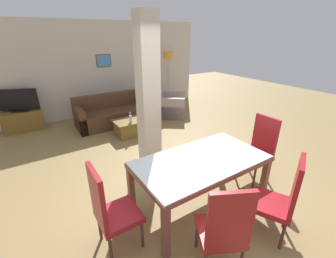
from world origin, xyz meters
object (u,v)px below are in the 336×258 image
at_px(tv_stand, 23,121).
at_px(floor_lamp, 168,61).
at_px(coffee_table, 130,127).
at_px(dining_chair_near_right, 282,197).
at_px(tv_screen, 18,101).
at_px(dining_table, 201,168).
at_px(dining_chair_head_right, 259,148).
at_px(bottle, 131,119).
at_px(armchair, 169,106).
at_px(sofa, 113,114).
at_px(dining_chair_near_left, 224,228).
at_px(dining_chair_head_left, 110,209).

bearing_deg(tv_stand, floor_lamp, -1.97).
relative_size(coffee_table, tv_stand, 0.82).
relative_size(dining_chair_near_right, tv_screen, 1.24).
height_order(dining_chair_near_right, tv_screen, dining_chair_near_right).
height_order(dining_table, coffee_table, dining_table).
height_order(dining_chair_head_right, bottle, dining_chair_head_right).
distance_m(bottle, tv_screen, 2.91).
distance_m(armchair, tv_screen, 4.01).
xyz_separation_m(dining_chair_near_right, bottle, (-0.29, 3.62, -0.09)).
distance_m(dining_chair_near_right, sofa, 4.77).
height_order(dining_table, tv_stand, dining_table).
distance_m(armchair, bottle, 1.90).
distance_m(dining_table, dining_chair_near_left, 0.99).
bearing_deg(tv_stand, dining_chair_near_left, -74.27).
xyz_separation_m(dining_table, sofa, (0.14, 3.82, -0.35)).
xyz_separation_m(dining_chair_head_right, sofa, (-1.15, 3.82, -0.30)).
distance_m(dining_chair_near_left, bottle, 3.62).
distance_m(dining_chair_near_left, armchair, 5.00).
height_order(coffee_table, floor_lamp, floor_lamp).
xyz_separation_m(dining_chair_near_left, armchair, (2.29, 4.44, -0.29)).
bearing_deg(floor_lamp, tv_stand, 178.03).
bearing_deg(tv_screen, coffee_table, 164.92).
distance_m(dining_chair_head_right, dining_chair_near_left, 1.95).
relative_size(coffee_table, tv_screen, 0.85).
height_order(dining_chair_head_left, dining_chair_head_right, same).
bearing_deg(dining_chair_head_right, tv_stand, 35.46).
bearing_deg(sofa, floor_lamp, -164.06).
relative_size(dining_chair_near_left, bottle, 4.16).
bearing_deg(tv_screen, floor_lamp, -158.48).
distance_m(dining_chair_head_right, coffee_table, 3.08).
xyz_separation_m(armchair, floor_lamp, (0.55, 0.91, 1.22)).
relative_size(dining_chair_head_right, floor_lamp, 0.62).
height_order(dining_chair_near_left, bottle, dining_chair_near_left).
bearing_deg(armchair, floor_lamp, -173.43).
bearing_deg(sofa, armchair, 171.08).
bearing_deg(dining_table, dining_chair_head_left, 180.00).
distance_m(bottle, tv_stand, 2.90).
bearing_deg(armchair, sofa, -61.28).
relative_size(dining_chair_head_left, bottle, 4.16).
distance_m(dining_chair_near_right, coffee_table, 3.82).
distance_m(dining_chair_head_right, floor_lamp, 4.69).
relative_size(dining_chair_head_right, armchair, 0.88).
xyz_separation_m(dining_chair_near_right, armchair, (1.39, 4.49, -0.29)).
relative_size(dining_chair_near_left, armchair, 0.88).
relative_size(dining_chair_head_right, dining_chair_near_left, 1.00).
distance_m(dining_chair_head_left, tv_screen, 4.68).
bearing_deg(dining_chair_head_right, armchair, -8.74).
relative_size(dining_chair_head_right, bottle, 4.16).
relative_size(tv_screen, floor_lamp, 0.50).
distance_m(dining_chair_head_left, bottle, 3.06).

